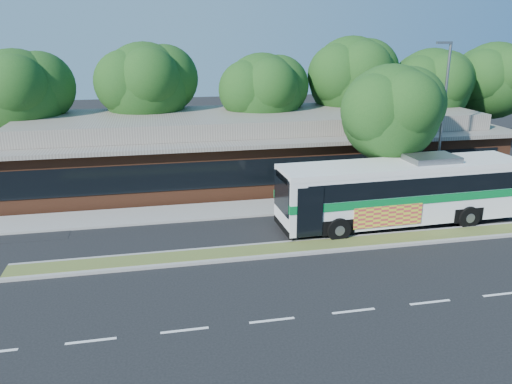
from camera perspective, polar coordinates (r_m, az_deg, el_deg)
ground at (r=22.77m, az=6.29°, el=-7.01°), size 120.00×120.00×0.00m
median_strip at (r=23.26m, az=5.85°, el=-6.24°), size 26.00×1.10×0.15m
sidewalk at (r=28.46m, az=2.38°, el=-1.67°), size 44.00×2.60×0.12m
plaza_building at (r=34.09m, az=-0.26°, el=5.21°), size 33.20×11.20×4.45m
lamp_post at (r=30.65m, az=20.49°, el=7.98°), size 0.93×0.18×9.07m
tree_bg_a at (r=35.87m, az=-24.91°, el=10.28°), size 6.47×5.80×8.63m
tree_bg_b at (r=35.95m, az=-11.85°, el=11.97°), size 6.69×6.00×9.00m
tree_bg_c at (r=35.90m, az=1.28°, el=11.44°), size 6.24×5.60×8.26m
tree_bg_d at (r=38.95m, az=11.36°, el=12.81°), size 6.91×6.20×9.37m
tree_bg_e at (r=40.81m, az=19.77°, el=11.39°), size 6.47×5.80×8.50m
tree_bg_f at (r=44.98m, az=25.86°, el=11.58°), size 6.69×6.00×8.92m
transit_bus at (r=26.47m, az=16.36°, el=0.51°), size 12.83×3.32×3.57m
sidewalk_tree at (r=28.51m, az=15.71°, el=8.93°), size 5.90×5.29×7.98m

